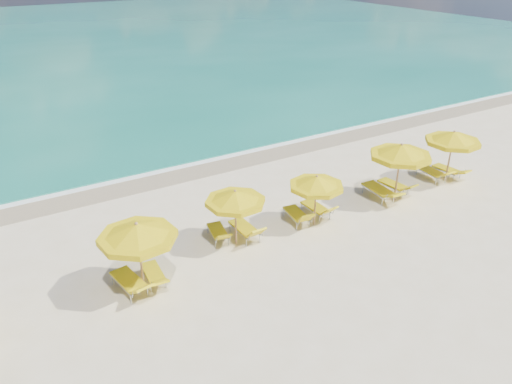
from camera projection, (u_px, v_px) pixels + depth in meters
ground_plane at (277, 236)px, 18.59m from camera, size 120.00×120.00×0.00m
ocean at (39, 43)px, 55.35m from camera, size 120.00×80.00×0.30m
wet_sand_band at (193, 168)px, 24.26m from camera, size 120.00×2.60×0.01m
foam_line at (186, 163)px, 24.87m from camera, size 120.00×1.20×0.03m
whitecap_near at (29, 133)px, 28.82m from camera, size 14.00×0.36×0.05m
whitecap_far at (197, 78)px, 40.69m from camera, size 18.00×0.30×0.05m
umbrella_2 at (137, 233)px, 14.77m from camera, size 2.99×2.99×2.45m
umbrella_3 at (235, 198)px, 17.31m from camera, size 2.72×2.72×2.18m
umbrella_4 at (316, 183)px, 18.55m from camera, size 2.43×2.43×2.11m
umbrella_5 at (401, 152)px, 20.27m from camera, size 3.19×3.19×2.56m
umbrella_6 at (453, 138)px, 22.00m from camera, size 3.07×3.07×2.45m
lounger_2_left at (130, 285)px, 15.54m from camera, size 0.92×1.99×0.81m
lounger_2_right at (154, 276)px, 16.01m from camera, size 0.66×1.69×0.62m
lounger_3_left at (218, 235)px, 18.28m from camera, size 0.86×1.71×0.75m
lounger_3_right at (245, 232)px, 18.41m from camera, size 0.65×1.82×0.88m
lounger_4_left at (297, 218)px, 19.41m from camera, size 0.85×1.77×0.85m
lounger_4_right at (316, 211)px, 19.91m from camera, size 0.63×1.73×0.81m
lounger_5_left at (379, 193)px, 21.26m from camera, size 0.85×2.13×0.77m
lounger_5_right at (394, 188)px, 21.80m from camera, size 0.73×1.82×0.74m
lounger_6_left at (432, 175)px, 23.01m from camera, size 0.78×1.93×0.82m
lounger_6_right at (447, 172)px, 23.33m from camera, size 0.73×1.79×0.63m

